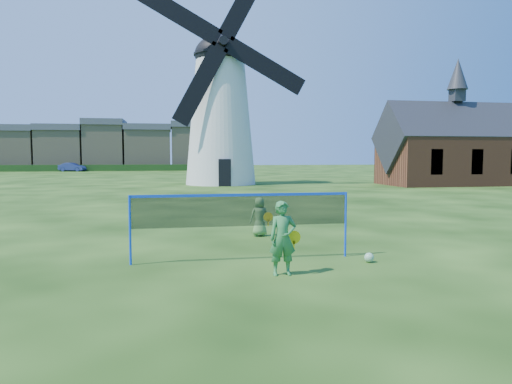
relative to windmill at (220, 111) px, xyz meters
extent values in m
plane|color=black|center=(-2.30, -28.59, -6.18)|extent=(220.00, 220.00, 0.00)
ellipsoid|color=black|center=(0.00, 0.02, 4.57)|extent=(4.22, 4.22, 3.17)
cylinder|color=black|center=(0.00, 0.02, 4.57)|extent=(4.38, 4.38, 0.18)
cube|color=black|center=(0.00, -2.86, -5.10)|extent=(0.98, 0.12, 2.15)
cube|color=black|center=(0.00, -2.27, -1.29)|extent=(0.68, 0.12, 0.88)
cube|color=black|center=(0.00, -1.80, 1.84)|extent=(0.59, 0.12, 0.78)
cylinder|color=black|center=(0.00, -2.03, 5.16)|extent=(0.68, 1.17, 0.68)
cylinder|color=black|center=(0.00, 2.46, 5.45)|extent=(2.15, 0.12, 2.15)
cylinder|color=black|center=(0.00, 1.98, 5.45)|extent=(0.14, 1.76, 0.14)
cube|color=black|center=(-3.35, -2.28, 6.97)|extent=(6.67, 0.10, 4.46)
cube|color=black|center=(-1.82, -2.28, 1.81)|extent=(4.46, 0.10, 6.67)
cube|color=black|center=(3.35, -2.28, 3.34)|extent=(6.67, 0.10, 4.46)
cube|color=brown|center=(19.10, -4.07, -4.24)|extent=(11.66, 5.83, 3.89)
cube|color=#2D3035|center=(19.10, -4.07, -2.29)|extent=(12.25, 5.94, 5.94)
cube|color=#2D3035|center=(19.10, -4.07, 1.16)|extent=(0.97, 0.97, 0.97)
cone|color=#2D3035|center=(19.10, -4.07, 2.91)|extent=(1.65, 1.65, 2.53)
cube|color=black|center=(15.69, -6.94, -4.24)|extent=(0.97, 0.10, 1.94)
cube|color=black|center=(19.10, -6.94, -4.24)|extent=(0.97, 0.10, 1.94)
cylinder|color=blue|center=(-5.11, -29.14, -5.40)|extent=(0.05, 0.05, 1.55)
cylinder|color=blue|center=(-0.11, -29.14, -5.40)|extent=(0.05, 0.05, 1.55)
cube|color=black|center=(-2.61, -29.14, -5.03)|extent=(5.00, 0.01, 0.70)
cube|color=blue|center=(-2.61, -29.14, -4.66)|extent=(5.00, 0.02, 0.06)
imported|color=#317B3E|center=(-2.01, -30.61, -5.43)|extent=(0.55, 0.37, 1.51)
cylinder|color=yellow|center=(-1.73, -30.43, -5.45)|extent=(0.28, 0.02, 0.28)
cube|color=yellow|center=(-1.73, -30.43, -5.62)|extent=(0.03, 0.02, 0.20)
imported|color=#5D9547|center=(-1.60, -25.95, -5.59)|extent=(0.60, 0.41, 1.18)
cylinder|color=yellow|center=(-1.38, -26.17, -5.58)|extent=(0.28, 0.02, 0.28)
cube|color=yellow|center=(-1.38, -26.17, -5.75)|extent=(0.03, 0.02, 0.20)
sphere|color=green|center=(0.19, -29.84, -6.07)|extent=(0.22, 0.22, 0.22)
cube|color=tan|center=(-29.27, 43.41, -3.04)|extent=(7.29, 8.00, 6.28)
cube|color=#4C4C54|center=(-29.27, 43.41, 0.60)|extent=(7.59, 8.40, 1.00)
cube|color=tan|center=(-21.83, 43.41, -2.96)|extent=(7.00, 8.00, 6.44)
cube|color=#4C4C54|center=(-21.83, 43.41, 0.76)|extent=(7.30, 8.40, 1.00)
cube|color=tan|center=(-14.90, 43.41, -2.49)|extent=(6.26, 8.00, 7.38)
cube|color=#4C4C54|center=(-14.90, 43.41, 1.70)|extent=(6.56, 8.40, 1.00)
cube|color=tan|center=(-7.81, 43.41, -2.86)|extent=(7.33, 8.00, 6.63)
cube|color=#4C4C54|center=(-7.81, 43.41, 0.95)|extent=(7.63, 8.40, 1.00)
cube|color=tan|center=(-0.13, 43.41, -2.61)|extent=(7.44, 8.00, 7.15)
cube|color=#4C4C54|center=(-0.13, 43.41, 1.47)|extent=(7.74, 8.40, 1.00)
cube|color=#193814|center=(-24.30, 37.41, -5.68)|extent=(62.00, 0.80, 1.00)
imported|color=navy|center=(-19.00, 36.71, -5.52)|extent=(4.24, 2.51, 1.32)
camera|label=1|loc=(-4.23, -39.77, -3.76)|focal=33.17mm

